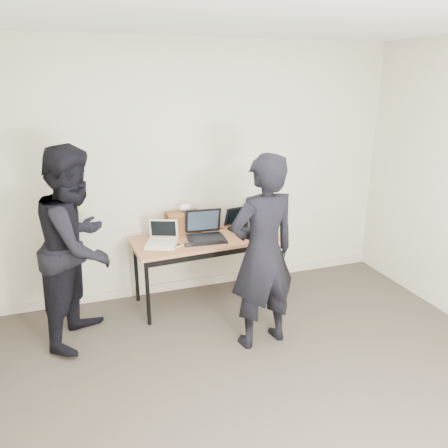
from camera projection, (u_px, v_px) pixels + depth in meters
name	position (u px, v px, depth m)	size (l,w,h in m)	color
room	(293.00, 242.00, 2.67)	(4.60, 4.60, 2.80)	#403930
desk	(205.00, 244.00, 4.57)	(1.54, 0.75, 0.72)	#995F3A
laptop_beige	(162.00, 240.00, 4.36)	(0.38, 0.37, 0.24)	beige
laptop_center	(205.00, 232.00, 4.53)	(0.41, 0.39, 0.29)	black
laptop_right	(242.00, 224.00, 4.83)	(0.38, 0.36, 0.24)	black
leather_satchel	(183.00, 222.00, 4.66)	(0.37, 0.20, 0.25)	brown
tissue	(185.00, 208.00, 4.62)	(0.13, 0.10, 0.08)	white
equipment_box	(254.00, 221.00, 4.89)	(0.22, 0.19, 0.13)	black
power_brick	(189.00, 245.00, 4.33)	(0.08, 0.05, 0.03)	black
cables	(204.00, 238.00, 4.55)	(1.16, 0.43, 0.01)	silver
person_typist	(263.00, 253.00, 3.76)	(0.64, 0.42, 1.74)	black
person_observer	(78.00, 246.00, 3.85)	(0.87, 0.68, 1.79)	black
baseboard	(199.00, 282.00, 5.09)	(4.50, 0.03, 0.10)	#BEB09D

